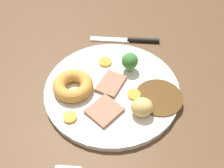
% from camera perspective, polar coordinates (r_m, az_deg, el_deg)
% --- Properties ---
extents(dining_table, '(1.20, 0.84, 0.04)m').
position_cam_1_polar(dining_table, '(0.58, 0.66, -4.17)').
color(dining_table, brown).
rests_on(dining_table, ground).
extents(dinner_plate, '(0.30, 0.30, 0.01)m').
position_cam_1_polar(dinner_plate, '(0.57, 0.00, -1.14)').
color(dinner_plate, silver).
rests_on(dinner_plate, dining_table).
extents(gravy_pool, '(0.10, 0.10, 0.00)m').
position_cam_1_polar(gravy_pool, '(0.55, 10.39, -2.49)').
color(gravy_pool, '#563819').
rests_on(gravy_pool, dinner_plate).
extents(meat_slice_main, '(0.08, 0.07, 0.01)m').
position_cam_1_polar(meat_slice_main, '(0.56, -0.24, 0.07)').
color(meat_slice_main, '#9E664C').
rests_on(meat_slice_main, dinner_plate).
extents(meat_slice_under, '(0.08, 0.08, 0.01)m').
position_cam_1_polar(meat_slice_under, '(0.52, -1.73, -5.92)').
color(meat_slice_under, '#9E664C').
rests_on(meat_slice_under, dinner_plate).
extents(yorkshire_pudding, '(0.09, 0.09, 0.03)m').
position_cam_1_polar(yorkshire_pudding, '(0.55, -8.70, -0.45)').
color(yorkshire_pudding, '#C68938').
rests_on(yorkshire_pudding, dinner_plate).
extents(roast_potato_left, '(0.04, 0.05, 0.04)m').
position_cam_1_polar(roast_potato_left, '(0.51, 6.69, -5.12)').
color(roast_potato_left, '#D8B260').
rests_on(roast_potato_left, dinner_plate).
extents(carrot_coin_front, '(0.03, 0.03, 0.00)m').
position_cam_1_polar(carrot_coin_front, '(0.61, -1.53, 4.89)').
color(carrot_coin_front, orange).
rests_on(carrot_coin_front, dinner_plate).
extents(carrot_coin_back, '(0.03, 0.03, 0.01)m').
position_cam_1_polar(carrot_coin_back, '(0.52, -9.35, -7.32)').
color(carrot_coin_back, orange).
rests_on(carrot_coin_back, dinner_plate).
extents(carrot_coin_side, '(0.03, 0.03, 0.00)m').
position_cam_1_polar(carrot_coin_side, '(0.55, 4.87, -2.54)').
color(carrot_coin_side, orange).
rests_on(carrot_coin_side, dinner_plate).
extents(broccoli_floret, '(0.04, 0.04, 0.05)m').
position_cam_1_polar(broccoli_floret, '(0.58, 3.98, 5.05)').
color(broccoli_floret, '#8CB766').
rests_on(broccoli_floret, dinner_plate).
extents(knife, '(0.02, 0.19, 0.01)m').
position_cam_1_polar(knife, '(0.70, 4.20, 9.75)').
color(knife, black).
rests_on(knife, dining_table).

